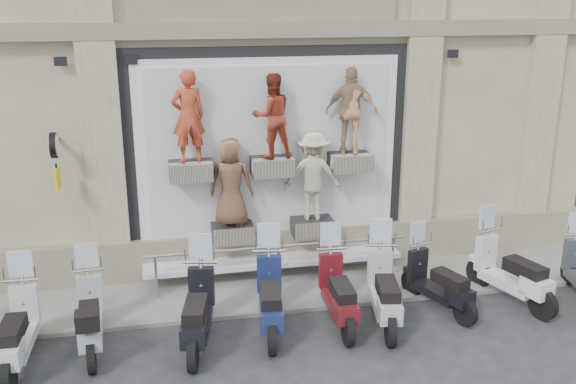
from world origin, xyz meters
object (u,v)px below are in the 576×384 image
scooter_c (89,304)px  scooter_b (16,318)px  guard_rail (279,268)px  scooter_h (439,271)px  scooter_e (270,285)px  scooter_f (338,280)px  clock_sign_bracket (55,153)px  scooter_i (512,260)px  scooter_g (385,278)px  scooter_d (197,298)px

scooter_c → scooter_b: bearing=-168.2°
guard_rail → scooter_h: 3.00m
scooter_e → scooter_f: scooter_e is taller
clock_sign_bracket → scooter_i: clock_sign_bracket is taller
guard_rail → scooter_h: scooter_h is taller
scooter_b → scooter_i: size_ratio=0.96×
scooter_f → scooter_g: (0.78, -0.15, 0.03)m
scooter_g → clock_sign_bracket: bearing=170.3°
scooter_c → scooter_h: (5.99, 0.10, -0.04)m
guard_rail → scooter_d: bearing=-134.0°
scooter_d → scooter_i: (5.73, 0.35, 0.01)m
scooter_c → scooter_f: (4.09, -0.02, 0.02)m
scooter_h → scooter_f: bearing=164.5°
scooter_g → scooter_i: scooter_i is taller
guard_rail → scooter_e: 1.60m
clock_sign_bracket → scooter_h: clock_sign_bracket is taller
scooter_b → scooter_f: scooter_b is taller
scooter_e → scooter_f: bearing=8.3°
scooter_d → scooter_e: bearing=21.4°
scooter_c → scooter_g: bearing=-5.6°
scooter_e → scooter_c: bearing=-171.6°
scooter_b → scooter_e: size_ratio=0.97×
scooter_f → scooter_h: scooter_f is taller
scooter_d → scooter_f: bearing=16.1°
scooter_d → scooter_b: bearing=-168.4°
scooter_d → scooter_h: (4.31, 0.34, -0.09)m
scooter_f → scooter_b: bearing=-174.0°
scooter_b → scooter_c: scooter_b is taller
scooter_c → clock_sign_bracket: bearing=102.2°
scooter_f → scooter_g: scooter_g is taller
guard_rail → scooter_b: bearing=-158.0°
guard_rail → scooter_b: scooter_b is taller
scooter_b → scooter_d: 2.72m
guard_rail → scooter_g: scooter_g is taller
scooter_h → scooter_i: (1.43, 0.01, 0.10)m
scooter_i → scooter_h: bearing=163.2°
clock_sign_bracket → scooter_e: bearing=-29.5°
scooter_g → scooter_i: 2.56m
scooter_e → scooter_f: size_ratio=1.04×
scooter_i → scooter_c: bearing=163.7°
scooter_i → clock_sign_bracket: bearing=149.9°
scooter_f → scooter_i: bearing=5.2°
scooter_c → scooter_i: 7.42m
scooter_g → scooter_h: size_ratio=1.12×
scooter_g → scooter_c: bearing=-170.4°
scooter_d → scooter_g: bearing=12.1°
scooter_b → scooter_i: bearing=4.6°
scooter_b → scooter_g: 5.91m
scooter_c → scooter_h: bearing=-2.7°
clock_sign_bracket → scooter_b: clock_sign_bracket is taller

